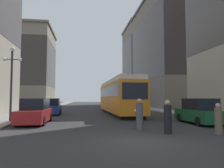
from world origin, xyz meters
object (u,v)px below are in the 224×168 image
at_px(parked_car_right_far, 199,112).
at_px(streetcar, 118,96).
at_px(parked_car_left_near, 52,107).
at_px(lamp_post_left_near, 12,72).
at_px(pedestrian_crossing_near, 168,118).
at_px(pedestrian_on_sidewalk, 218,120).
at_px(pedestrian_crossing_far, 139,115).
at_px(parked_car_left_mid, 35,112).
at_px(transit_bus, 120,98).

bearing_deg(parked_car_right_far, streetcar, -65.93).
height_order(streetcar, parked_car_left_near, streetcar).
bearing_deg(lamp_post_left_near, streetcar, 39.58).
bearing_deg(pedestrian_crossing_near, pedestrian_on_sidewalk, -145.22).
bearing_deg(pedestrian_on_sidewalk, pedestrian_crossing_far, 48.24).
bearing_deg(parked_car_left_near, parked_car_left_mid, -92.04).
relative_size(parked_car_left_mid, pedestrian_crossing_far, 2.62).
xyz_separation_m(parked_car_right_far, pedestrian_on_sidewalk, (-1.55, -4.48, -0.10)).
relative_size(parked_car_left_mid, parked_car_right_far, 1.04).
bearing_deg(streetcar, parked_car_left_near, 177.30).
bearing_deg(pedestrian_crossing_far, pedestrian_on_sidewalk, 93.85).
distance_m(parked_car_left_mid, lamp_post_left_near, 3.57).
height_order(pedestrian_crossing_near, pedestrian_crossing_far, pedestrian_crossing_far).
bearing_deg(pedestrian_on_sidewalk, parked_car_left_mid, 47.68).
bearing_deg(parked_car_left_near, pedestrian_crossing_far, -63.87).
relative_size(transit_bus, parked_car_right_far, 2.45).
distance_m(pedestrian_crossing_near, lamp_post_left_near, 11.86).
relative_size(transit_bus, pedestrian_crossing_far, 6.18).
distance_m(parked_car_right_far, lamp_post_left_near, 14.22).
distance_m(parked_car_left_mid, pedestrian_crossing_far, 7.82).
bearing_deg(parked_car_right_far, pedestrian_on_sidewalk, 71.46).
distance_m(pedestrian_crossing_far, lamp_post_left_near, 10.20).
bearing_deg(transit_bus, streetcar, -102.22).
xyz_separation_m(pedestrian_crossing_far, lamp_post_left_near, (-8.61, 4.59, 2.97)).
xyz_separation_m(parked_car_left_mid, parked_car_right_far, (11.84, -1.59, -0.00)).
bearing_deg(pedestrian_on_sidewalk, lamp_post_left_near, 49.61).
xyz_separation_m(streetcar, parked_car_left_mid, (-7.51, -8.36, -1.26)).
bearing_deg(transit_bus, lamp_post_left_near, -116.97).
xyz_separation_m(transit_bus, lamp_post_left_near, (-13.14, -27.78, 1.87)).
bearing_deg(transit_bus, pedestrian_crossing_near, -97.42).
relative_size(parked_car_right_far, pedestrian_crossing_far, 2.52).
xyz_separation_m(streetcar, parked_car_left_near, (-7.51, 0.16, -1.26)).
distance_m(streetcar, pedestrian_on_sidewalk, 14.76).
xyz_separation_m(streetcar, lamp_post_left_near, (-9.41, -7.78, 1.71)).
bearing_deg(parked_car_left_mid, pedestrian_crossing_far, -30.81).
xyz_separation_m(transit_bus, parked_car_right_far, (0.60, -29.95, -1.10)).
distance_m(transit_bus, lamp_post_left_near, 30.79).
distance_m(streetcar, lamp_post_left_near, 12.33).
bearing_deg(pedestrian_crossing_near, pedestrian_crossing_far, -5.37).
bearing_deg(parked_car_right_far, pedestrian_crossing_far, 25.83).
xyz_separation_m(parked_car_left_mid, pedestrian_on_sidewalk, (10.28, -6.07, -0.10)).
relative_size(transit_bus, pedestrian_crossing_near, 6.43).
xyz_separation_m(parked_car_left_near, lamp_post_left_near, (-1.90, -7.94, 2.97)).
bearing_deg(lamp_post_left_near, pedestrian_on_sidewalk, -28.63).
height_order(parked_car_left_mid, pedestrian_on_sidewalk, parked_car_left_mid).
height_order(transit_bus, parked_car_left_mid, transit_bus).
distance_m(streetcar, parked_car_left_mid, 11.31).
distance_m(transit_bus, parked_car_right_far, 29.98).
xyz_separation_m(parked_car_right_far, pedestrian_crossing_near, (-4.01, -3.91, -0.03)).
height_order(streetcar, parked_car_left_mid, streetcar).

